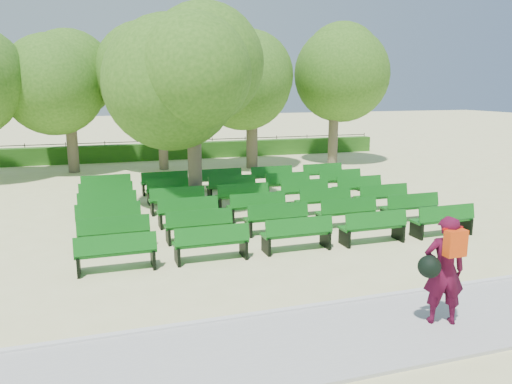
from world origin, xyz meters
TOP-DOWN VIEW (x-y plane):
  - ground at (0.00, 0.00)m, footprint 120.00×120.00m
  - paving at (0.00, -7.40)m, footprint 30.00×2.20m
  - curb at (0.00, -6.25)m, footprint 30.00×0.12m
  - hedge at (0.00, 14.00)m, footprint 26.00×0.70m
  - fence at (0.00, 14.40)m, footprint 26.00×0.10m
  - tree_line at (0.00, 10.00)m, footprint 21.80×6.80m
  - bench_array at (1.03, 0.85)m, footprint 1.76×0.63m
  - tree_among at (-0.48, 1.93)m, footprint 4.10×4.10m
  - person at (1.81, -7.49)m, footprint 0.93×0.65m

SIDE VIEW (x-z plane):
  - ground at x=0.00m, z-range 0.00..0.00m
  - fence at x=0.00m, z-range -0.51..0.51m
  - tree_line at x=0.00m, z-range -3.52..3.52m
  - paving at x=0.00m, z-range 0.00..0.06m
  - curb at x=0.00m, z-range 0.00..0.10m
  - bench_array at x=1.03m, z-range -0.46..0.64m
  - hedge at x=0.00m, z-range 0.00..0.90m
  - person at x=1.81m, z-range 0.09..1.95m
  - tree_among at x=-0.48m, z-range 1.03..6.83m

